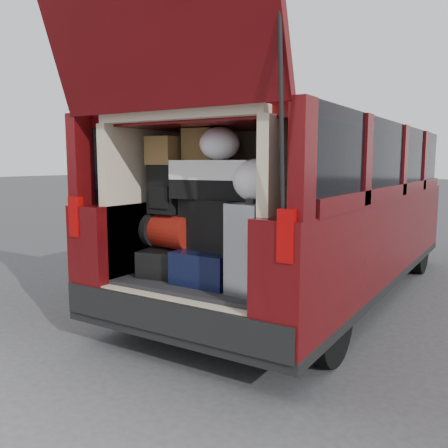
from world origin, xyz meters
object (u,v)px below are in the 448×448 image
at_px(silver_roller, 257,248).
at_px(red_duffel, 172,231).
at_px(black_soft_case, 217,224).
at_px(navy_hardshell, 215,265).
at_px(twotone_duffel, 217,179).
at_px(backpack, 166,189).
at_px(black_hardshell, 172,261).

height_order(silver_roller, red_duffel, silver_roller).
bearing_deg(black_soft_case, navy_hardshell, -66.84).
height_order(black_soft_case, twotone_duffel, twotone_duffel).
bearing_deg(red_duffel, twotone_duffel, 16.02).
relative_size(backpack, twotone_duffel, 0.60).
bearing_deg(red_duffel, silver_roller, 1.69).
distance_m(black_hardshell, silver_roller, 0.85).
xyz_separation_m(red_duffel, twotone_duffel, (0.38, 0.05, 0.41)).
distance_m(silver_roller, red_duffel, 0.81).
height_order(navy_hardshell, red_duffel, red_duffel).
relative_size(black_hardshell, backpack, 1.35).
bearing_deg(silver_roller, black_hardshell, -179.65).
height_order(black_hardshell, black_soft_case, black_soft_case).
bearing_deg(navy_hardshell, silver_roller, -12.43).
xyz_separation_m(red_duffel, black_soft_case, (0.39, 0.03, 0.08)).
bearing_deg(black_hardshell, silver_roller, -18.79).
xyz_separation_m(navy_hardshell, red_duffel, (-0.40, 0.01, 0.22)).
bearing_deg(silver_roller, twotone_duffel, 168.73).
bearing_deg(twotone_duffel, red_duffel, -178.21).
relative_size(navy_hardshell, twotone_duffel, 0.87).
relative_size(navy_hardshell, red_duffel, 1.29).
height_order(navy_hardshell, silver_roller, silver_roller).
height_order(navy_hardshell, black_soft_case, black_soft_case).
xyz_separation_m(black_hardshell, black_soft_case, (0.41, 0.02, 0.32)).
bearing_deg(navy_hardshell, black_hardshell, 177.81).
bearing_deg(navy_hardshell, red_duffel, 179.49).
xyz_separation_m(black_hardshell, red_duffel, (0.02, -0.01, 0.24)).
relative_size(navy_hardshell, black_soft_case, 1.05).
relative_size(black_hardshell, black_soft_case, 0.98).
height_order(black_hardshell, red_duffel, red_duffel).
bearing_deg(black_hardshell, navy_hardshell, -13.70).
bearing_deg(black_hardshell, red_duffel, -49.14).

